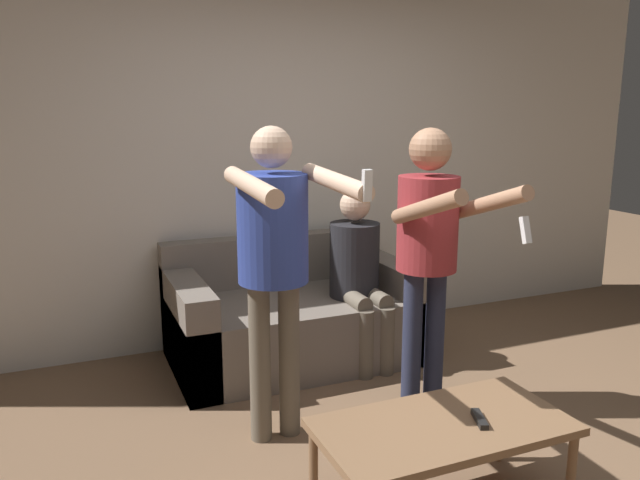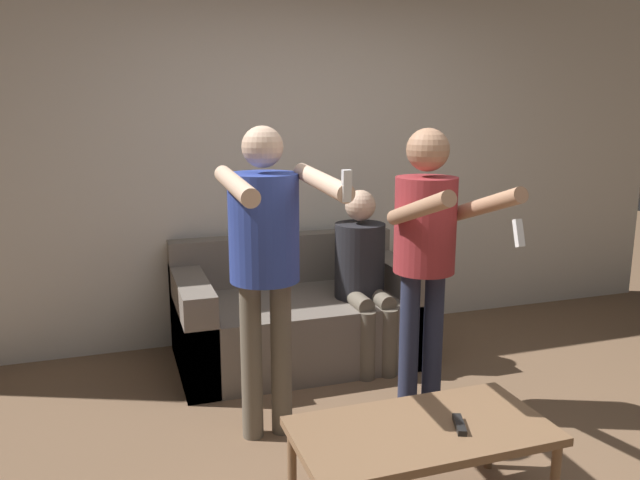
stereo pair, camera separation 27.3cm
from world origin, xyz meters
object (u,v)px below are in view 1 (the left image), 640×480
object	(u,v)px
remote_on_table	(480,419)
person_seated	(358,268)
couch	(292,318)
person_standing_left	(275,246)
coffee_table	(443,431)
person_standing_right	(429,237)

from	to	relation	value
remote_on_table	person_seated	bearing A→B (deg)	81.35
person_seated	couch	bearing A→B (deg)	150.09
person_standing_left	coffee_table	xyz separation A→B (m)	(0.44, -0.85, -0.65)
couch	person_standing_right	xyz separation A→B (m)	(0.45, -0.97, 0.72)
couch	person_standing_left	bearing A→B (deg)	-114.56
person_standing_right	remote_on_table	bearing A→B (deg)	-108.90
person_standing_left	person_seated	size ratio (longest dim) A/B	1.38
couch	person_standing_right	world-z (taller)	person_standing_right
person_standing_left	person_standing_right	world-z (taller)	person_standing_left
person_standing_right	person_seated	distance (m)	0.83
person_standing_left	coffee_table	distance (m)	1.16
couch	person_standing_right	size ratio (longest dim) A/B	1.02
person_standing_right	remote_on_table	xyz separation A→B (m)	(-0.31, -0.91, -0.57)
person_standing_left	person_seated	world-z (taller)	person_standing_left
couch	remote_on_table	distance (m)	1.89
couch	coffee_table	size ratio (longest dim) A/B	1.53
person_seated	remote_on_table	size ratio (longest dim) A/B	7.65
coffee_table	person_seated	bearing A→B (deg)	76.16
couch	person_standing_left	distance (m)	1.31
coffee_table	couch	bearing A→B (deg)	89.79
person_standing_right	remote_on_table	world-z (taller)	person_standing_right
couch	person_seated	distance (m)	0.58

